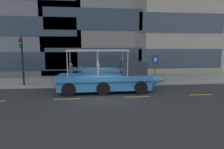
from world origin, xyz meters
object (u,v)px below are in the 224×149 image
Objects in this scene: parking_sign at (155,64)px; pedestrian_near_bow at (134,72)px; pedestrian_near_stern at (71,71)px; pedestrian_mid_left at (99,71)px; duck_tour_boat at (110,78)px; pedestrian_mid_right at (80,73)px; traffic_light_pole at (22,56)px.

parking_sign is 2.08m from pedestrian_near_bow.
parking_sign is 1.42× the size of pedestrian_near_stern.
pedestrian_mid_left is (-5.29, 0.40, -0.66)m from parking_sign.
duck_tour_boat is 4.03m from pedestrian_near_bow.
duck_tour_boat is 5.79× the size of pedestrian_mid_right.
pedestrian_near_stern reaches higher than pedestrian_near_bow.
traffic_light_pole is 1.67× the size of parking_sign.
duck_tour_boat is at bearing -52.01° from pedestrian_mid_right.
pedestrian_near_bow is at bearing 49.03° from duck_tour_boat.
pedestrian_mid_right is at bearing -36.60° from pedestrian_near_stern.
pedestrian_near_bow is (2.64, 3.04, 0.07)m from duck_tour_boat.
pedestrian_near_bow is (9.94, 0.50, -1.58)m from traffic_light_pole.
duck_tour_boat reaches higher than pedestrian_near_stern.
pedestrian_mid_right is at bearing 176.82° from parking_sign.
duck_tour_boat is at bearing -48.67° from pedestrian_near_stern.
pedestrian_near_stern is at bearing 172.42° from parking_sign.
duck_tour_boat is 5.08× the size of pedestrian_mid_left.
pedestrian_mid_right is (-5.08, 0.09, -0.03)m from pedestrian_near_bow.
pedestrian_mid_right is (-1.70, -0.01, -0.13)m from pedestrian_mid_left.
traffic_light_pole reaches higher than pedestrian_mid_right.
pedestrian_mid_right is 1.12m from pedestrian_near_stern.
traffic_light_pole is at bearing -177.15° from pedestrian_near_bow.
traffic_light_pole is at bearing 160.77° from duck_tour_boat.
traffic_light_pole is 2.69× the size of pedestrian_near_bow.
duck_tour_boat reaches higher than pedestrian_near_bow.
duck_tour_boat is 3.23m from pedestrian_mid_left.
pedestrian_near_bow is 6.02m from pedestrian_near_stern.
traffic_light_pole reaches higher than pedestrian_near_stern.
pedestrian_mid_right is 0.86× the size of pedestrian_near_stern.
pedestrian_mid_right is at bearing 6.86° from traffic_light_pole.
parking_sign is (11.85, 0.19, -0.82)m from traffic_light_pole.
pedestrian_near_stern is at bearing 143.40° from pedestrian_mid_right.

